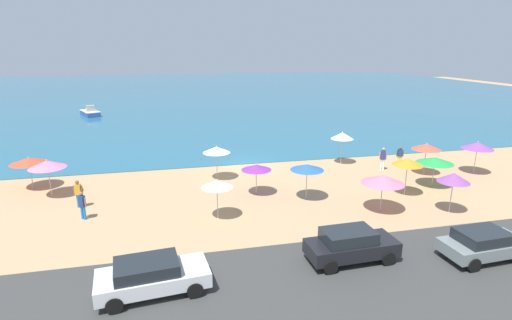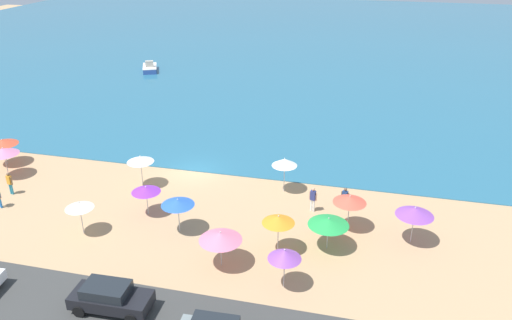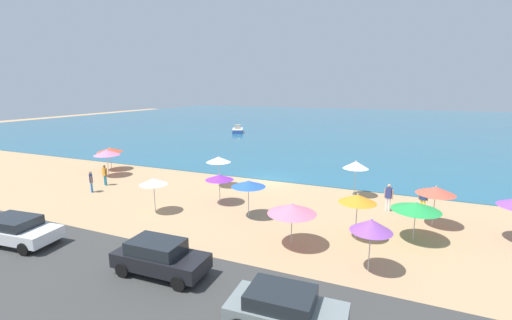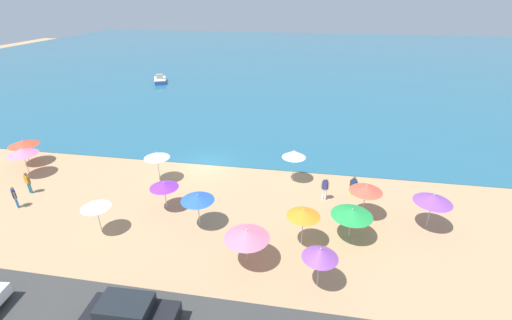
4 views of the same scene
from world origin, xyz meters
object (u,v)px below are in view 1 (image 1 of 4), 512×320
object	(u,v)px
beach_umbrella_4	(426,147)
bather_0	(383,158)
beach_umbrella_0	(435,160)
bather_3	(400,155)
beach_umbrella_7	(342,136)
bather_1	(78,192)
parked_car_1	(351,245)
beach_umbrella_11	(478,146)
beach_umbrella_8	(383,179)
beach_umbrella_2	(454,178)
beach_umbrella_10	(217,184)
bather_2	(82,204)
beach_umbrella_1	(408,162)
beach_umbrella_12	(47,164)
beach_umbrella_6	(216,150)
beach_umbrella_3	(29,161)
skiff_nearshore	(90,113)
beach_umbrella_9	(256,167)
parked_car_2	(484,243)
beach_umbrella_5	(307,167)
parked_car_4	(151,275)

from	to	relation	value
beach_umbrella_4	bather_0	size ratio (longest dim) A/B	1.35
beach_umbrella_0	bather_3	size ratio (longest dim) A/B	1.57
beach_umbrella_7	bather_3	size ratio (longest dim) A/B	1.74
bather_1	parked_car_1	size ratio (longest dim) A/B	0.42
beach_umbrella_11	beach_umbrella_7	bearing A→B (deg)	152.41
beach_umbrella_4	bather_3	xyz separation A→B (m)	(-0.41, 2.66, -1.30)
beach_umbrella_8	bather_1	size ratio (longest dim) A/B	1.44
beach_umbrella_2	beach_umbrella_11	bearing A→B (deg)	41.45
beach_umbrella_10	parked_car_1	size ratio (longest dim) A/B	0.57
parked_car_1	bather_2	bearing A→B (deg)	148.88
beach_umbrella_1	beach_umbrella_12	bearing A→B (deg)	167.75
beach_umbrella_6	bather_2	world-z (taller)	beach_umbrella_6
beach_umbrella_7	bather_1	distance (m)	20.05
beach_umbrella_3	bather_3	xyz separation A→B (m)	(27.66, -0.60, -1.11)
parked_car_1	beach_umbrella_0	bearing A→B (deg)	38.63
beach_umbrella_2	beach_umbrella_4	world-z (taller)	beach_umbrella_2
beach_umbrella_7	bather_2	distance (m)	20.09
beach_umbrella_11	skiff_nearshore	size ratio (longest dim) A/B	0.55
beach_umbrella_0	beach_umbrella_3	size ratio (longest dim) A/B	1.02
beach_umbrella_7	beach_umbrella_9	size ratio (longest dim) A/B	1.29
parked_car_2	bather_0	bearing A→B (deg)	78.95
beach_umbrella_5	beach_umbrella_9	xyz separation A→B (m)	(-2.90, 1.55, -0.27)
bather_3	beach_umbrella_5	bearing A→B (deg)	-151.29
beach_umbrella_3	beach_umbrella_8	xyz separation A→B (m)	(21.27, -8.88, -0.01)
beach_umbrella_8	beach_umbrella_3	bearing A→B (deg)	157.35
beach_umbrella_6	skiff_nearshore	world-z (taller)	beach_umbrella_6
beach_umbrella_11	beach_umbrella_12	size ratio (longest dim) A/B	1.01
skiff_nearshore	beach_umbrella_10	bearing A→B (deg)	-71.43
beach_umbrella_6	bather_2	xyz separation A→B (m)	(-8.28, -5.26, -1.33)
beach_umbrella_7	beach_umbrella_1	bearing A→B (deg)	-82.04
beach_umbrella_0	bather_0	xyz separation A→B (m)	(-1.46, 4.18, -0.86)
beach_umbrella_4	beach_umbrella_10	bearing A→B (deg)	-164.56
beach_umbrella_9	bather_3	distance (m)	13.58
bather_0	bather_1	bearing A→B (deg)	-172.78
beach_umbrella_9	bather_1	world-z (taller)	beach_umbrella_9
bather_2	parked_car_2	distance (m)	20.58
parked_car_2	skiff_nearshore	bearing A→B (deg)	117.97
beach_umbrella_3	bather_2	world-z (taller)	beach_umbrella_3
beach_umbrella_3	beach_umbrella_1	bearing A→B (deg)	-15.75
beach_umbrella_8	parked_car_4	world-z (taller)	beach_umbrella_8
bather_0	bather_2	bearing A→B (deg)	-167.74
beach_umbrella_0	beach_umbrella_10	distance (m)	15.42
parked_car_4	skiff_nearshore	world-z (taller)	skiff_nearshore
beach_umbrella_1	beach_umbrella_11	world-z (taller)	beach_umbrella_1
beach_umbrella_8	bather_0	distance (m)	8.53
beach_umbrella_9	beach_umbrella_4	bearing A→B (deg)	5.54
bather_2	beach_umbrella_4	bearing A→B (deg)	7.01
beach_umbrella_10	parked_car_2	size ratio (longest dim) A/B	0.59
beach_umbrella_2	beach_umbrella_0	bearing A→B (deg)	65.86
beach_umbrella_6	bather_1	xyz separation A→B (m)	(-8.82, -3.40, -1.28)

